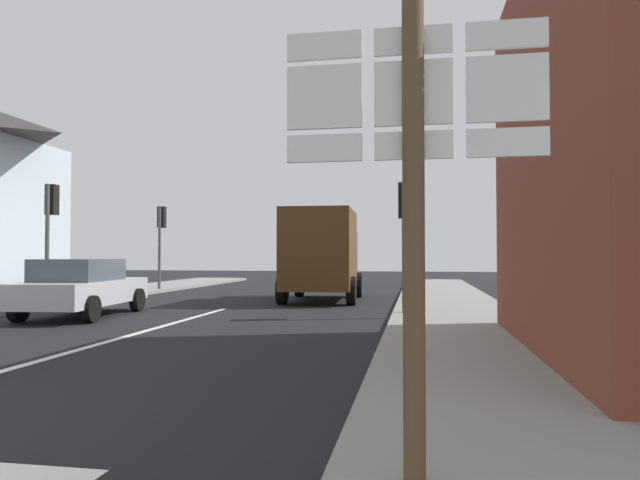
% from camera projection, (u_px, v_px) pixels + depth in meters
% --- Properties ---
extents(ground_plane, '(80.00, 80.00, 0.00)m').
position_uv_depth(ground_plane, '(198.00, 316.00, 14.42)').
color(ground_plane, black).
extents(sidewalk_right, '(3.11, 44.00, 0.14)m').
position_uv_depth(sidewalk_right, '(465.00, 330.00, 11.36)').
color(sidewalk_right, gray).
rests_on(sidewalk_right, ground).
extents(lane_centre_stripe, '(0.16, 12.00, 0.01)m').
position_uv_depth(lane_centre_stripe, '(116.00, 339.00, 10.48)').
color(lane_centre_stripe, silver).
rests_on(lane_centre_stripe, ground).
extents(sedan_far, '(2.28, 4.35, 1.47)m').
position_uv_depth(sedan_far, '(82.00, 287.00, 14.40)').
color(sedan_far, '#B7BABF').
rests_on(sedan_far, ground).
extents(delivery_truck, '(2.66, 5.09, 3.05)m').
position_uv_depth(delivery_truck, '(322.00, 253.00, 19.30)').
color(delivery_truck, '#4C2D14').
rests_on(delivery_truck, ground).
extents(route_sign_post, '(1.66, 0.14, 3.20)m').
position_uv_depth(route_sign_post, '(413.00, 188.00, 3.59)').
color(route_sign_post, brown).
rests_on(route_sign_post, ground).
extents(traffic_light_near_left, '(0.30, 0.49, 3.67)m').
position_uv_depth(traffic_light_near_left, '(51.00, 216.00, 16.76)').
color(traffic_light_near_left, '#47474C').
rests_on(traffic_light_near_left, ground).
extents(traffic_light_far_left, '(0.30, 0.49, 3.62)m').
position_uv_depth(traffic_light_far_left, '(161.00, 229.00, 24.00)').
color(traffic_light_far_left, '#47474C').
rests_on(traffic_light_far_left, ground).
extents(traffic_light_far_right, '(0.30, 0.49, 3.52)m').
position_uv_depth(traffic_light_far_right, '(409.00, 228.00, 21.49)').
color(traffic_light_far_right, '#47474C').
rests_on(traffic_light_far_right, ground).
extents(traffic_light_near_right, '(0.30, 0.49, 3.40)m').
position_uv_depth(traffic_light_near_right, '(404.00, 217.00, 14.27)').
color(traffic_light_near_right, '#47474C').
rests_on(traffic_light_near_right, ground).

